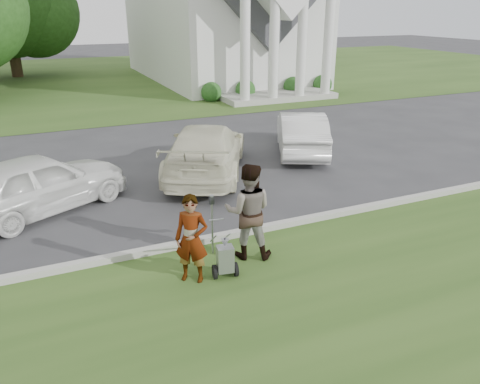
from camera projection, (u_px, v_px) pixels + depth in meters
ground at (230, 251)px, 9.65m from camera, size 120.00×120.00×0.00m
grass_strip at (306, 339)px, 7.10m from camera, size 80.00×7.00×0.01m
church_lawn at (81, 79)px, 32.60m from camera, size 80.00×30.00×0.01m
curb at (220, 237)px, 10.09m from camera, size 80.00×0.18×0.15m
tree_back at (6, 6)px, 31.89m from camera, size 9.61×7.60×8.89m
striping_cart at (225, 259)px, 8.62m from camera, size 0.52×0.96×0.85m
person_left at (192, 240)px, 8.35m from camera, size 0.73×0.67×1.67m
person_right at (248, 212)px, 9.12m from camera, size 1.17×1.08×1.95m
parking_meter_near at (212, 218)px, 9.27m from camera, size 0.09×0.08×1.29m
car_b at (39, 183)px, 11.29m from camera, size 4.63×3.53×1.47m
car_c at (206, 150)px, 13.88m from camera, size 4.21×5.56×1.50m
car_d at (301, 132)px, 15.98m from camera, size 3.20×4.51×1.41m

